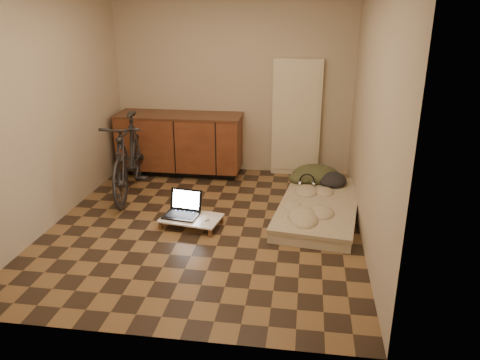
# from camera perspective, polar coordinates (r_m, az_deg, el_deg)

# --- Properties ---
(room_shell) EXTENTS (3.50, 4.00, 2.60)m
(room_shell) POSITION_cam_1_polar(r_m,az_deg,el_deg) (5.05, -4.50, 8.00)
(room_shell) COLOR brown
(room_shell) RESTS_ON ground
(cabinets) EXTENTS (1.84, 0.62, 0.91)m
(cabinets) POSITION_cam_1_polar(r_m,az_deg,el_deg) (7.04, -7.32, 4.46)
(cabinets) COLOR black
(cabinets) RESTS_ON ground
(appliance_panel) EXTENTS (0.70, 0.10, 1.70)m
(appliance_panel) POSITION_cam_1_polar(r_m,az_deg,el_deg) (6.93, 6.88, 7.49)
(appliance_panel) COLOR beige
(appliance_panel) RESTS_ON ground
(bicycle) EXTENTS (0.78, 1.86, 1.16)m
(bicycle) POSITION_cam_1_polar(r_m,az_deg,el_deg) (6.33, -13.42, 3.33)
(bicycle) COLOR black
(bicycle) RESTS_ON ground
(futon) EXTENTS (1.14, 1.97, 0.16)m
(futon) POSITION_cam_1_polar(r_m,az_deg,el_deg) (5.79, 9.60, -3.31)
(futon) COLOR beige
(futon) RESTS_ON ground
(clothing_pile) EXTENTS (0.75, 0.65, 0.27)m
(clothing_pile) POSITION_cam_1_polar(r_m,az_deg,el_deg) (6.42, 9.72, 1.17)
(clothing_pile) COLOR #383C23
(clothing_pile) RESTS_ON futon
(headphones) EXTENTS (0.25, 0.23, 0.15)m
(headphones) POSITION_cam_1_polar(r_m,az_deg,el_deg) (6.19, 8.18, -0.10)
(headphones) COLOR black
(headphones) RESTS_ON futon
(lap_desk) EXTENTS (0.73, 0.53, 0.11)m
(lap_desk) POSITION_cam_1_polar(r_m,az_deg,el_deg) (5.41, -5.96, -4.67)
(lap_desk) COLOR brown
(lap_desk) RESTS_ON ground
(laptop) EXTENTS (0.43, 0.39, 0.27)m
(laptop) POSITION_cam_1_polar(r_m,az_deg,el_deg) (5.47, -7.00, -3.68)
(laptop) COLOR black
(laptop) RESTS_ON lap_desk
(mouse) EXTENTS (0.08, 0.10, 0.03)m
(mouse) POSITION_cam_1_polar(r_m,az_deg,el_deg) (5.31, -4.08, -4.78)
(mouse) COLOR white
(mouse) RESTS_ON lap_desk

